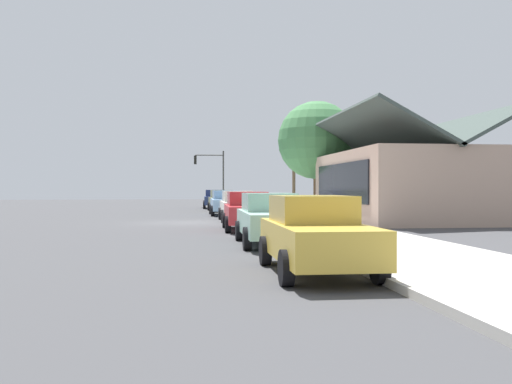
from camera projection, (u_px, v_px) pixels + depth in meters
name	position (u px, v px, depth m)	size (l,w,h in m)	color
ground_plane	(185.00, 223.00, 28.99)	(120.00, 120.00, 0.00)	#424244
sidewalk_curb	(294.00, 220.00, 29.69)	(60.00, 4.20, 0.16)	beige
car_navy	(215.00, 199.00, 49.46)	(4.67, 2.17, 1.59)	navy
car_olive	(222.00, 200.00, 43.43)	(4.68, 2.05, 1.59)	olive
car_skyblue	(226.00, 202.00, 37.16)	(4.86, 2.12, 1.59)	#8CB7E0
car_ivory	(238.00, 206.00, 30.64)	(4.89, 2.00, 1.59)	silver
car_cherry	(248.00, 210.00, 24.04)	(4.73, 2.13, 1.59)	red
car_seafoam	(270.00, 218.00, 17.84)	(4.91, 2.02, 1.59)	#9ED1BC
car_mustard	(315.00, 234.00, 11.84)	(4.56, 1.97, 1.59)	gold
storefront_building	(408.00, 184.00, 31.04)	(12.46, 7.81, 5.80)	tan
shade_tree	(317.00, 140.00, 38.28)	(5.19, 5.19, 7.53)	brown
traffic_light_main	(212.00, 169.00, 53.43)	(0.37, 2.79, 5.20)	#383833
utility_pole_wooden	(294.00, 159.00, 43.44)	(1.80, 0.24, 7.50)	brown
fire_hydrant_red	(253.00, 208.00, 35.64)	(0.22, 0.22, 0.71)	red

